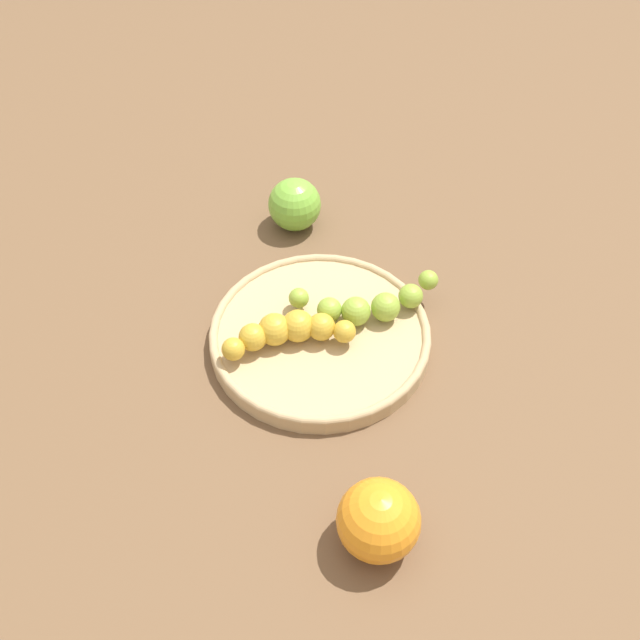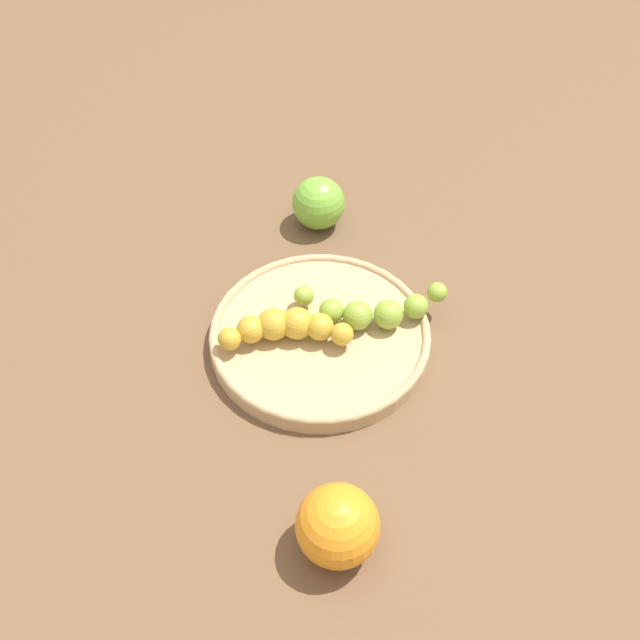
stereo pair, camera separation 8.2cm
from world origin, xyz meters
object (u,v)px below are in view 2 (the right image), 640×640
object	(u,v)px
orange_fruit	(338,526)
fruit_bowl	(320,335)
banana_green	(372,309)
banana_spotted	(285,327)
apple_green	(319,203)

from	to	relation	value
orange_fruit	fruit_bowl	bearing A→B (deg)	133.53
banana_green	orange_fruit	bearing A→B (deg)	-11.46
fruit_bowl	banana_spotted	world-z (taller)	banana_spotted
banana_spotted	apple_green	world-z (taller)	apple_green
banana_spotted	apple_green	bearing A→B (deg)	-12.33
fruit_bowl	apple_green	distance (m)	0.20
fruit_bowl	orange_fruit	bearing A→B (deg)	-46.47
banana_spotted	banana_green	world-z (taller)	banana_spotted
banana_spotted	banana_green	xyz separation A→B (m)	(0.06, 0.08, -0.00)
banana_spotted	orange_fruit	size ratio (longest dim) A/B	1.50
fruit_bowl	banana_green	bearing A→B (deg)	57.35
banana_spotted	fruit_bowl	bearing A→B (deg)	-77.63
banana_spotted	orange_fruit	distance (m)	0.24
banana_spotted	orange_fruit	xyz separation A→B (m)	(0.19, -0.14, 0.00)
fruit_bowl	banana_green	world-z (taller)	banana_green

